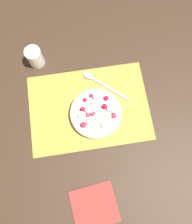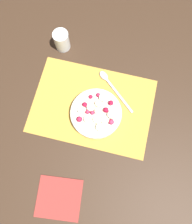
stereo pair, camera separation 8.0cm
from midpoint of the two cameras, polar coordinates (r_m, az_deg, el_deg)
The scene contains 6 objects.
ground_plane at distance 0.85m, azimuth 1.70°, elevation 1.15°, with size 3.00×3.00×0.00m, color #382619.
placemat at distance 0.85m, azimuth 1.70°, elevation 1.21°, with size 0.46×0.32×0.01m.
fruit_bowl at distance 0.82m, azimuth 2.78°, elevation -0.84°, with size 0.19×0.19×0.05m.
spoon at distance 0.88m, azimuth 6.24°, elevation 6.97°, with size 0.17×0.15×0.01m.
drinking_glass at distance 0.93m, azimuth -6.44°, elevation 17.66°, with size 0.06×0.06×0.08m.
napkin at distance 0.83m, azimuth -6.77°, elevation -21.98°, with size 0.17×0.16×0.01m.
Camera 2 is at (0.07, -0.23, 0.82)m, focal length 35.00 mm.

